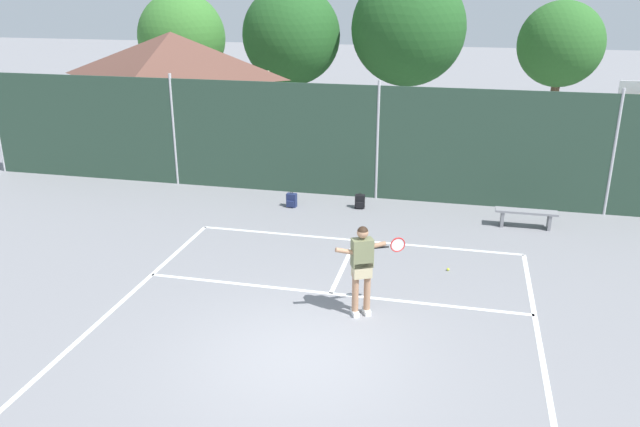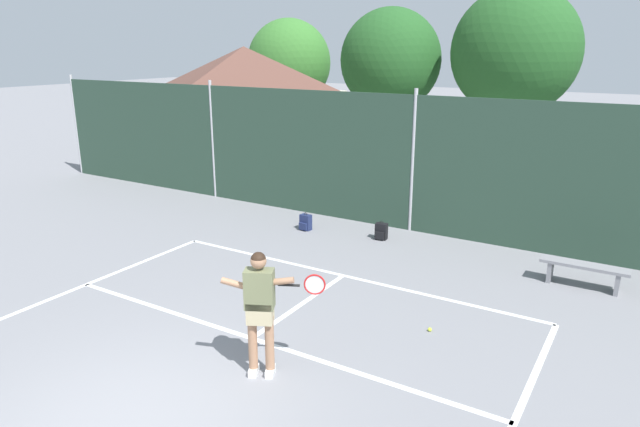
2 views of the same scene
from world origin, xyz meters
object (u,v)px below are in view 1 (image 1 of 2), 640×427
Objects in this scene: basketball_hoop at (630,124)px; backpack_black at (360,202)px; tennis_player at (363,263)px; courtside_bench at (526,215)px; tennis_ball at (448,269)px; backpack_navy at (292,201)px.

basketball_hoop reaches higher than backpack_black.
basketball_hoop is at bearing 53.93° from tennis_player.
tennis_player is at bearing -80.06° from backpack_black.
basketball_hoop is 4.64m from courtside_bench.
basketball_hoop reaches higher than tennis_ball.
backpack_black is 0.29× the size of courtside_bench.
tennis_player is 6.69m from courtside_bench.
backpack_navy is 6.53m from courtside_bench.
tennis_ball is at bearing -120.23° from courtside_bench.
tennis_player is at bearing -121.51° from courtside_bench.
backpack_navy is (-9.41, -2.87, -2.12)m from basketball_hoop.
basketball_hoop is 10.06m from backpack_navy.
tennis_ball is 0.14× the size of backpack_black.
basketball_hoop reaches higher than courtside_bench.
backpack_navy is 1.99m from backpack_black.
tennis_player reaches higher than tennis_ball.
basketball_hoop is 8.15m from backpack_black.
basketball_hoop is 10.87m from tennis_player.
backpack_black is at bearing 9.89° from backpack_navy.
backpack_black is (-7.45, -2.53, -2.12)m from basketball_hoop.
courtside_bench is at bearing 58.49° from tennis_player.
tennis_player is 6.67m from backpack_navy.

